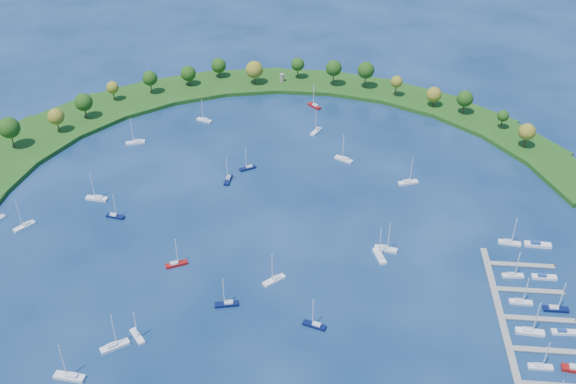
# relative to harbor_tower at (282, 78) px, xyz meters

# --- Properties ---
(ground) EXTENTS (700.00, 700.00, 0.00)m
(ground) POSITION_rel_harbor_tower_xyz_m (8.05, -115.45, -4.16)
(ground) COLOR #082246
(ground) RESTS_ON ground
(breakwater) EXTENTS (286.74, 247.64, 2.00)m
(breakwater) POSITION_rel_harbor_tower_xyz_m (-38.28, -66.73, -3.17)
(breakwater) COLOR #214D14
(breakwater) RESTS_ON ground
(breakwater_trees) EXTENTS (236.83, 95.45, 14.87)m
(breakwater_trees) POSITION_rel_harbor_tower_xyz_m (-11.26, -28.20, 6.25)
(breakwater_trees) COLOR #382314
(breakwater_trees) RESTS_ON breakwater
(harbor_tower) EXTENTS (2.60, 2.60, 4.22)m
(harbor_tower) POSITION_rel_harbor_tower_xyz_m (0.00, 0.00, 0.00)
(harbor_tower) COLOR gray
(harbor_tower) RESTS_ON breakwater
(dock_system) EXTENTS (24.28, 82.00, 1.60)m
(dock_system) POSITION_rel_harbor_tower_xyz_m (93.35, -176.45, -3.81)
(dock_system) COLOR gray
(dock_system) RESTS_ON ground
(moored_boat_0) EXTENTS (7.82, 5.34, 11.27)m
(moored_boat_0) POSITION_rel_harbor_tower_xyz_m (-22.33, -153.92, -3.28)
(moored_boat_0) COLOR #970F0D
(moored_boat_0) RESTS_ON ground
(moored_boat_2) EXTENTS (8.50, 4.08, 12.04)m
(moored_boat_2) POSITION_rel_harbor_tower_xyz_m (50.87, -138.98, -3.25)
(moored_boat_2) COLOR white
(moored_boat_2) RESTS_ON ground
(moored_boat_3) EXTENTS (7.99, 4.86, 11.37)m
(moored_boat_3) POSITION_rel_harbor_tower_xyz_m (-33.73, -45.87, -3.27)
(moored_boat_3) COLOR white
(moored_boat_3) RESTS_ON ground
(moored_boat_4) EXTENTS (8.42, 6.31, 12.35)m
(moored_boat_4) POSITION_rel_harbor_tower_xyz_m (34.93, -77.34, -3.25)
(moored_boat_4) COLOR white
(moored_boat_4) RESTS_ON ground
(moored_boat_5) EXTENTS (7.40, 7.68, 12.25)m
(moored_boat_5) POSITION_rel_harbor_tower_xyz_m (19.03, -25.51, -3.25)
(moored_boat_5) COLOR #970F0D
(moored_boat_5) RESTS_ON ground
(moored_boat_6) EXTENTS (7.73, 4.25, 10.95)m
(moored_boat_6) POSITION_rel_harbor_tower_xyz_m (27.42, -178.97, -3.28)
(moored_boat_6) COLOR #09123C
(moored_boat_6) RESTS_ON ground
(moored_boat_7) EXTENTS (6.86, 8.13, 12.31)m
(moored_boat_7) POSITION_rel_harbor_tower_xyz_m (-84.50, -137.31, -3.25)
(moored_boat_7) COLOR white
(moored_boat_7) RESTS_ON ground
(moored_boat_8) EXTENTS (8.68, 5.03, 12.32)m
(moored_boat_8) POSITION_rel_harbor_tower_xyz_m (61.83, -93.77, -3.25)
(moored_boat_8) COLOR white
(moored_boat_8) RESTS_ON ground
(moored_boat_9) EXTENTS (5.46, 8.09, 11.64)m
(moored_boat_9) POSITION_rel_harbor_tower_xyz_m (21.41, -52.45, -3.27)
(moored_boat_9) COLOR white
(moored_boat_9) RESTS_ON ground
(moored_boat_11) EXTENTS (8.02, 3.81, 11.37)m
(moored_boat_11) POSITION_rel_harbor_tower_xyz_m (-1.42, -172.10, -3.27)
(moored_boat_11) COLOR #09123C
(moored_boat_11) RESTS_ON ground
(moored_boat_12) EXTENTS (5.00, 8.89, 12.60)m
(moored_boat_12) POSITION_rel_harbor_tower_xyz_m (48.56, -143.43, -3.24)
(moored_boat_12) COLOR white
(moored_boat_12) RESTS_ON ground
(moored_boat_13) EXTENTS (8.93, 3.22, 12.86)m
(moored_boat_13) POSITION_rel_harbor_tower_xyz_m (-63.49, -116.74, -3.23)
(moored_boat_13) COLOR white
(moored_boat_13) RESTS_ON ground
(moored_boat_14) EXTENTS (8.53, 7.08, 12.85)m
(moored_boat_14) POSITION_rel_harbor_tower_xyz_m (-31.95, -193.04, -3.23)
(moored_boat_14) COLOR white
(moored_boat_14) RESTS_ON ground
(moored_boat_15) EXTENTS (7.49, 3.25, 10.66)m
(moored_boat_15) POSITION_rel_harbor_tower_xyz_m (-52.44, -127.92, -3.29)
(moored_boat_15) COLOR #09123C
(moored_boat_15) RESTS_ON ground
(moored_boat_16) EXTENTS (7.31, 5.63, 10.79)m
(moored_boat_16) POSITION_rel_harbor_tower_xyz_m (-6.35, -88.27, -3.29)
(moored_boat_16) COLOR #09123C
(moored_boat_16) RESTS_ON ground
(moored_boat_17) EXTENTS (8.92, 5.26, 12.66)m
(moored_boat_17) POSITION_rel_harbor_tower_xyz_m (-60.97, -70.54, -3.24)
(moored_boat_17) COLOR white
(moored_boat_17) RESTS_ON ground
(moored_boat_18) EXTENTS (6.26, 6.97, 10.79)m
(moored_boat_18) POSITION_rel_harbor_tower_xyz_m (-26.35, -188.35, -3.29)
(moored_boat_18) COLOR white
(moored_boat_18) RESTS_ON ground
(moored_boat_19) EXTENTS (2.59, 8.07, 11.73)m
(moored_boat_19) POSITION_rel_harbor_tower_xyz_m (-13.28, -98.21, -3.26)
(moored_boat_19) COLOR #09123C
(moored_boat_19) RESTS_ON ground
(moored_boat_20) EXTENTS (7.75, 7.30, 12.24)m
(moored_boat_20) POSITION_rel_harbor_tower_xyz_m (12.71, -159.26, -3.25)
(moored_boat_20) COLOR white
(moored_boat_20) RESTS_ON ground
(moored_boat_21) EXTENTS (9.18, 3.46, 13.17)m
(moored_boat_21) POSITION_rel_harbor_tower_xyz_m (-41.10, -205.46, -3.22)
(moored_boat_21) COLOR white
(moored_boat_21) RESTS_ON ground
(docked_boat_2) EXTENTS (7.07, 1.99, 10.39)m
(docked_boat_2) POSITION_rel_harbor_tower_xyz_m (93.59, -189.79, -3.30)
(docked_boat_2) COLOR white
(docked_boat_2) RESTS_ON ground
(docked_boat_4) EXTENTS (8.83, 3.08, 12.75)m
(docked_boat_4) POSITION_rel_harbor_tower_xyz_m (93.56, -176.00, -3.23)
(docked_boat_4) COLOR white
(docked_boat_4) RESTS_ON ground
(docked_boat_5) EXTENTS (7.76, 2.42, 1.57)m
(docked_boat_5) POSITION_rel_harbor_tower_xyz_m (104.04, -175.14, -3.59)
(docked_boat_5) COLOR white
(docked_boat_5) RESTS_ON ground
(docked_boat_6) EXTENTS (7.44, 2.43, 10.79)m
(docked_boat_6) POSITION_rel_harbor_tower_xyz_m (93.58, -162.74, -3.29)
(docked_boat_6) COLOR white
(docked_boat_6) RESTS_ON ground
(docked_boat_7) EXTENTS (7.99, 2.29, 11.72)m
(docked_boat_7) POSITION_rel_harbor_tower_xyz_m (104.07, -165.09, -3.26)
(docked_boat_7) COLOR #09123C
(docked_boat_7) RESTS_ON ground
(docked_boat_8) EXTENTS (7.38, 2.55, 10.67)m
(docked_boat_8) POSITION_rel_harbor_tower_xyz_m (93.58, -149.72, -3.29)
(docked_boat_8) COLOR white
(docked_boat_8) RESTS_ON ground
(docked_boat_9) EXTENTS (8.30, 2.39, 1.69)m
(docked_boat_9) POSITION_rel_harbor_tower_xyz_m (104.03, -149.57, -3.54)
(docked_boat_9) COLOR white
(docked_boat_9) RESTS_ON ground
(docked_boat_10) EXTENTS (8.17, 3.34, 11.67)m
(docked_boat_10) POSITION_rel_harbor_tower_xyz_m (95.97, -131.42, -3.27)
(docked_boat_10) COLOR white
(docked_boat_10) RESTS_ON ground
(docked_boat_11) EXTENTS (9.58, 3.07, 1.93)m
(docked_boat_11) POSITION_rel_harbor_tower_xyz_m (105.91, -131.74, -3.45)
(docked_boat_11) COLOR white
(docked_boat_11) RESTS_ON ground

